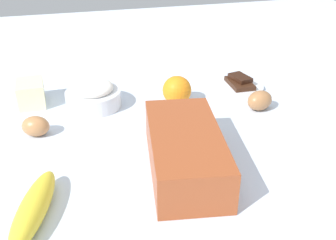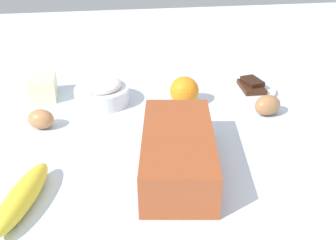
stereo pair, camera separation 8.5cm
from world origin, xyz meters
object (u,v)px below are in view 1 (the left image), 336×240
object	(u,v)px
banana	(34,208)
orange_fruit	(177,90)
egg_near_butter	(260,100)
egg_beside_bowl	(36,126)
butter_block	(31,93)
chocolate_plate	(240,85)
loaf_pan	(187,150)
flour_bowl	(93,95)

from	to	relation	value
banana	orange_fruit	xyz separation A→B (m)	(0.34, -0.34, 0.02)
egg_near_butter	egg_beside_bowl	world-z (taller)	egg_near_butter
banana	egg_near_butter	bearing A→B (deg)	-63.66
butter_block	egg_near_butter	xyz separation A→B (m)	(-0.18, -0.54, -0.01)
egg_near_butter	chocolate_plate	world-z (taller)	egg_near_butter
loaf_pan	banana	xyz separation A→B (m)	(-0.07, 0.28, -0.02)
banana	flour_bowl	bearing A→B (deg)	-19.21
loaf_pan	egg_beside_bowl	xyz separation A→B (m)	(0.20, 0.28, -0.02)
orange_fruit	butter_block	bearing A→B (deg)	75.64
egg_beside_bowl	loaf_pan	bearing A→B (deg)	-126.06
flour_bowl	egg_beside_bowl	bearing A→B (deg)	129.24
loaf_pan	butter_block	world-z (taller)	loaf_pan
egg_near_butter	chocolate_plate	distance (m)	0.13
egg_near_butter	chocolate_plate	bearing A→B (deg)	-2.64
banana	butter_block	xyz separation A→B (m)	(0.43, 0.02, 0.01)
orange_fruit	butter_block	xyz separation A→B (m)	(0.09, 0.35, -0.01)
loaf_pan	egg_beside_bowl	size ratio (longest dim) A/B	4.96
loaf_pan	egg_near_butter	bearing A→B (deg)	-43.67
butter_block	egg_near_butter	size ratio (longest dim) A/B	1.37
orange_fruit	chocolate_plate	bearing A→B (deg)	-76.76
loaf_pan	egg_near_butter	size ratio (longest dim) A/B	4.49
banana	butter_block	distance (m)	0.43
banana	egg_beside_bowl	xyz separation A→B (m)	(0.27, 0.00, 0.00)
chocolate_plate	banana	bearing A→B (deg)	126.34
egg_beside_bowl	chocolate_plate	bearing A→B (deg)	-77.44
loaf_pan	orange_fruit	world-z (taller)	loaf_pan
flour_bowl	egg_beside_bowl	world-z (taller)	flour_bowl
banana	orange_fruit	size ratio (longest dim) A/B	2.62
banana	orange_fruit	distance (m)	0.48
loaf_pan	egg_beside_bowl	world-z (taller)	loaf_pan
butter_block	egg_beside_bowl	bearing A→B (deg)	-175.21
egg_beside_bowl	chocolate_plate	distance (m)	0.54
flour_bowl	butter_block	distance (m)	0.16
chocolate_plate	egg_near_butter	bearing A→B (deg)	177.36
flour_bowl	banana	distance (m)	0.40
banana	chocolate_plate	bearing A→B (deg)	-53.66
chocolate_plate	egg_beside_bowl	bearing A→B (deg)	102.56
banana	butter_block	bearing A→B (deg)	2.16
flour_bowl	chocolate_plate	size ratio (longest dim) A/B	1.05
banana	loaf_pan	bearing A→B (deg)	-76.20
flour_bowl	egg_beside_bowl	distance (m)	0.18
butter_block	chocolate_plate	world-z (taller)	butter_block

